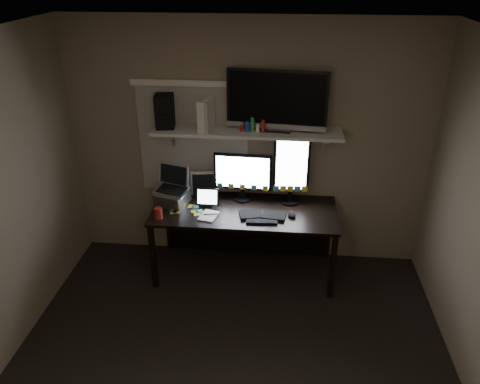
# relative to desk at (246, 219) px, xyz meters

# --- Properties ---
(floor) EXTENTS (3.60, 3.60, 0.00)m
(floor) POSITION_rel_desk_xyz_m (0.00, -1.55, -0.55)
(floor) COLOR black
(floor) RESTS_ON ground
(ceiling) EXTENTS (3.60, 3.60, 0.00)m
(ceiling) POSITION_rel_desk_xyz_m (0.00, -1.55, 1.95)
(ceiling) COLOR silver
(ceiling) RESTS_ON back_wall
(back_wall) EXTENTS (3.60, 0.00, 3.60)m
(back_wall) POSITION_rel_desk_xyz_m (0.00, 0.25, 0.70)
(back_wall) COLOR #7F715B
(back_wall) RESTS_ON floor
(window_blinds) EXTENTS (1.10, 0.02, 1.10)m
(window_blinds) POSITION_rel_desk_xyz_m (-0.55, 0.24, 0.75)
(window_blinds) COLOR #B2ACA0
(window_blinds) RESTS_ON back_wall
(desk) EXTENTS (1.80, 0.75, 0.73)m
(desk) POSITION_rel_desk_xyz_m (0.00, 0.00, 0.00)
(desk) COLOR black
(desk) RESTS_ON floor
(wall_shelf) EXTENTS (1.80, 0.35, 0.03)m
(wall_shelf) POSITION_rel_desk_xyz_m (0.00, 0.08, 0.91)
(wall_shelf) COLOR silver
(wall_shelf) RESTS_ON back_wall
(monitor_landscape) EXTENTS (0.58, 0.09, 0.51)m
(monitor_landscape) POSITION_rel_desk_xyz_m (-0.04, 0.10, 0.43)
(monitor_landscape) COLOR black
(monitor_landscape) RESTS_ON desk
(monitor_portrait) EXTENTS (0.36, 0.09, 0.71)m
(monitor_portrait) POSITION_rel_desk_xyz_m (0.44, 0.08, 0.53)
(monitor_portrait) COLOR black
(monitor_portrait) RESTS_ON desk
(keyboard) EXTENTS (0.46, 0.20, 0.03)m
(keyboard) POSITION_rel_desk_xyz_m (0.18, -0.24, 0.19)
(keyboard) COLOR black
(keyboard) RESTS_ON desk
(mouse) EXTENTS (0.10, 0.13, 0.04)m
(mouse) POSITION_rel_desk_xyz_m (0.46, -0.21, 0.20)
(mouse) COLOR black
(mouse) RESTS_ON desk
(notepad) EXTENTS (0.20, 0.24, 0.01)m
(notepad) POSITION_rel_desk_xyz_m (-0.33, -0.29, 0.18)
(notepad) COLOR silver
(notepad) RESTS_ON desk
(tablet) EXTENTS (0.23, 0.10, 0.20)m
(tablet) POSITION_rel_desk_xyz_m (-0.37, -0.09, 0.28)
(tablet) COLOR black
(tablet) RESTS_ON desk
(file_sorter) EXTENTS (0.23, 0.13, 0.27)m
(file_sorter) POSITION_rel_desk_xyz_m (-0.45, 0.13, 0.31)
(file_sorter) COLOR black
(file_sorter) RESTS_ON desk
(laptop) EXTENTS (0.40, 0.36, 0.38)m
(laptop) POSITION_rel_desk_xyz_m (-0.73, -0.07, 0.36)
(laptop) COLOR #AFAFB4
(laptop) RESTS_ON desk
(cup) EXTENTS (0.08, 0.08, 0.11)m
(cup) POSITION_rel_desk_xyz_m (-0.79, -0.37, 0.23)
(cup) COLOR maroon
(cup) RESTS_ON desk
(sticky_notes) EXTENTS (0.32, 0.27, 0.00)m
(sticky_notes) POSITION_rel_desk_xyz_m (-0.56, -0.20, 0.18)
(sticky_notes) COLOR #DEE43E
(sticky_notes) RESTS_ON desk
(tv) EXTENTS (0.95, 0.27, 0.56)m
(tv) POSITION_rel_desk_xyz_m (0.27, 0.11, 1.21)
(tv) COLOR black
(tv) RESTS_ON wall_shelf
(game_console) EXTENTS (0.14, 0.25, 0.29)m
(game_console) POSITION_rel_desk_xyz_m (-0.39, 0.08, 1.07)
(game_console) COLOR beige
(game_console) RESTS_ON wall_shelf
(speaker) EXTENTS (0.20, 0.23, 0.31)m
(speaker) POSITION_rel_desk_xyz_m (-0.78, 0.10, 1.08)
(speaker) COLOR black
(speaker) RESTS_ON wall_shelf
(bottles) EXTENTS (0.21, 0.05, 0.14)m
(bottles) POSITION_rel_desk_xyz_m (0.06, 0.04, 0.99)
(bottles) COLOR #A50F0C
(bottles) RESTS_ON wall_shelf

